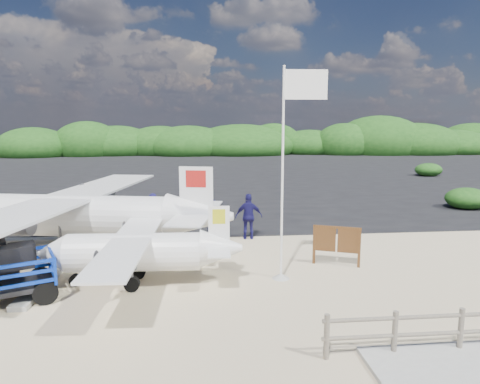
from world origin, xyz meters
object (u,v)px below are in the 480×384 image
object	(u,v)px
flagpole	(281,278)
crew_a	(153,215)
signboard	(336,265)
aircraft_small	(130,167)
crew_c	(249,216)
crew_b	(211,218)
baggage_cart	(0,304)
aircraft_large	(355,178)

from	to	relation	value
flagpole	crew_a	world-z (taller)	flagpole
signboard	crew_a	xyz separation A→B (m)	(-6.78, 4.43, 0.99)
signboard	aircraft_small	size ratio (longest dim) A/B	0.27
crew_c	flagpole	bearing A→B (deg)	99.75
crew_b	crew_c	world-z (taller)	crew_c
baggage_cart	crew_a	xyz separation A→B (m)	(3.55, 6.73, 0.99)
baggage_cart	aircraft_small	size ratio (longest dim) A/B	0.48
flagpole	crew_b	size ratio (longest dim) A/B	3.99
crew_c	aircraft_large	world-z (taller)	aircraft_large
baggage_cart	crew_b	xyz separation A→B (m)	(6.07, 6.68, 0.83)
signboard	crew_a	bearing A→B (deg)	168.42
baggage_cart	flagpole	world-z (taller)	flagpole
baggage_cart	flagpole	distance (m)	8.23
baggage_cart	aircraft_small	world-z (taller)	aircraft_small
flagpole	crew_b	distance (m)	5.91
baggage_cart	crew_c	xyz separation A→B (m)	(7.67, 6.07, 0.99)
aircraft_large	crew_b	bearing A→B (deg)	66.06
baggage_cart	aircraft_large	xyz separation A→B (m)	(19.71, 25.64, 0.00)
baggage_cart	crew_a	distance (m)	7.67
flagpole	crew_a	xyz separation A→B (m)	(-4.59, 5.52, 0.99)
signboard	aircraft_small	distance (m)	37.54
aircraft_small	crew_a	bearing A→B (deg)	103.10
aircraft_large	aircraft_small	xyz separation A→B (m)	(-21.91, 12.05, 0.00)
aircraft_small	aircraft_large	bearing A→B (deg)	153.79
crew_b	aircraft_small	world-z (taller)	crew_b
aircraft_small	signboard	bearing A→B (deg)	112.07
signboard	aircraft_large	world-z (taller)	aircraft_large
flagpole	aircraft_large	xyz separation A→B (m)	(11.57, 24.43, 0.00)
aircraft_small	crew_b	bearing A→B (deg)	107.52
flagpole	crew_a	bearing A→B (deg)	129.75
signboard	crew_b	size ratio (longest dim) A/B	1.05
aircraft_large	aircraft_small	distance (m)	25.00
crew_b	aircraft_large	distance (m)	23.37
crew_a	crew_b	bearing A→B (deg)	172.77
crew_b	aircraft_large	bearing A→B (deg)	-115.63
aircraft_large	baggage_cart	bearing A→B (deg)	64.24
baggage_cart	signboard	bearing A→B (deg)	-11.98
crew_c	crew_b	bearing A→B (deg)	-16.65
crew_c	aircraft_large	xyz separation A→B (m)	(12.04, 19.57, -0.99)
crew_b	aircraft_small	size ratio (longest dim) A/B	0.26
crew_c	signboard	bearing A→B (deg)	129.36
flagpole	signboard	size ratio (longest dim) A/B	3.80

